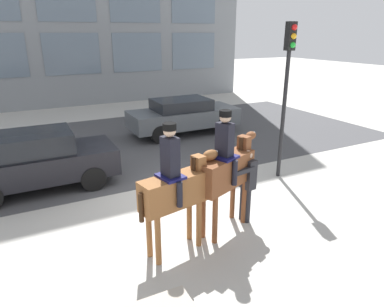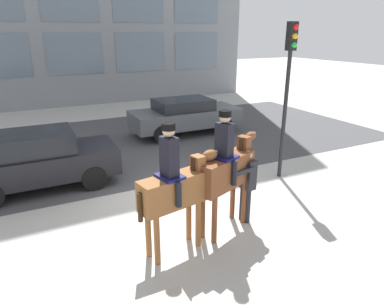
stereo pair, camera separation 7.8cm
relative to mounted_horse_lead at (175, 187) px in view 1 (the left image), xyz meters
The scene contains 8 objects.
ground_plane 2.90m from the mounted_horse_lead, 75.03° to the left, with size 80.00×80.00×0.00m, color #B2AFA8.
road_surface 7.38m from the mounted_horse_lead, 84.77° to the left, with size 21.51×8.50×0.01m.
mounted_horse_lead is the anchor object (origin of this frame).
mounted_horse_companion 1.27m from the mounted_horse_lead, 10.42° to the left, with size 1.77×0.96×2.64m.
pedestrian_bystander 1.88m from the mounted_horse_lead, ahead, with size 0.82×0.54×1.69m.
street_car_near_lane 4.80m from the mounted_horse_lead, 116.49° to the left, with size 4.00×1.79×1.58m.
street_car_far_lane 8.25m from the mounted_horse_lead, 63.53° to the left, with size 4.53×1.87×1.47m.
traffic_light 4.91m from the mounted_horse_lead, 25.05° to the left, with size 0.24×0.29×4.31m.
Camera 1 is at (-2.97, -7.71, 4.03)m, focal length 32.00 mm.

